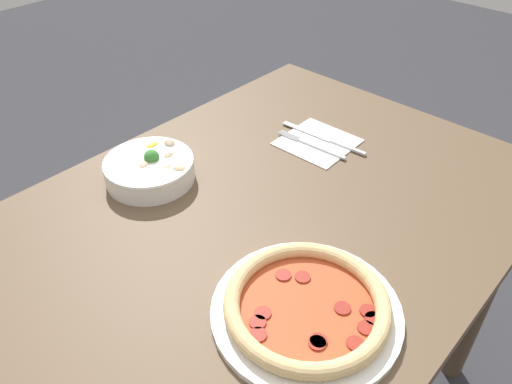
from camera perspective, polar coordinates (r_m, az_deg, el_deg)
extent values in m
cube|color=brown|center=(0.98, 0.47, -3.23)|extent=(1.17, 0.82, 0.03)
cylinder|color=#4E3C2B|center=(1.49, 24.56, -10.25)|extent=(0.06, 0.06, 0.74)
cylinder|color=#4E3C2B|center=(1.70, 3.59, 0.66)|extent=(0.06, 0.06, 0.74)
cylinder|color=white|center=(0.80, 5.75, -13.43)|extent=(0.30, 0.30, 0.01)
torus|color=#DBB77A|center=(0.79, 5.84, -12.56)|extent=(0.26, 0.26, 0.03)
cylinder|color=#B74723|center=(0.79, 5.79, -13.02)|extent=(0.22, 0.22, 0.01)
cylinder|color=maroon|center=(0.83, 3.14, -9.46)|extent=(0.03, 0.03, 0.00)
cylinder|color=maroon|center=(0.75, 7.01, -16.75)|extent=(0.03, 0.03, 0.00)
cylinder|color=maroon|center=(0.76, 11.28, -16.61)|extent=(0.03, 0.03, 0.00)
cylinder|color=maroon|center=(0.83, 5.36, -9.66)|extent=(0.03, 0.03, 0.00)
cylinder|color=maroon|center=(0.77, 0.19, -14.65)|extent=(0.03, 0.03, 0.00)
cylinder|color=maroon|center=(0.75, 0.25, -15.99)|extent=(0.03, 0.03, 0.00)
cylinder|color=maroon|center=(0.79, 13.25, -13.90)|extent=(0.03, 0.03, 0.00)
cylinder|color=maroon|center=(0.80, 9.86, -12.95)|extent=(0.03, 0.03, 0.00)
cylinder|color=maroon|center=(0.78, 0.79, -13.67)|extent=(0.03, 0.03, 0.00)
cylinder|color=maroon|center=(0.80, 12.69, -13.12)|extent=(0.03, 0.03, 0.00)
cylinder|color=maroon|center=(0.75, 7.18, -16.50)|extent=(0.03, 0.03, 0.00)
cylinder|color=maroon|center=(0.78, 12.47, -14.93)|extent=(0.03, 0.03, 0.00)
cylinder|color=white|center=(1.07, -12.06, 2.49)|extent=(0.19, 0.19, 0.05)
torus|color=white|center=(1.06, -12.19, 3.33)|extent=(0.19, 0.19, 0.01)
ellipsoid|color=#998466|center=(1.10, -9.85, 5.37)|extent=(0.04, 0.04, 0.02)
ellipsoid|color=#998466|center=(1.06, -9.94, 3.91)|extent=(0.04, 0.03, 0.02)
ellipsoid|color=tan|center=(1.05, -12.64, 2.92)|extent=(0.04, 0.04, 0.02)
ellipsoid|color=tan|center=(1.03, -10.07, 2.63)|extent=(0.04, 0.03, 0.02)
ellipsoid|color=#998466|center=(1.07, -10.76, 3.60)|extent=(0.03, 0.04, 0.02)
ellipsoid|color=tan|center=(1.02, -8.74, 2.47)|extent=(0.04, 0.04, 0.02)
ellipsoid|color=tan|center=(1.02, -15.09, 1.27)|extent=(0.03, 0.04, 0.02)
sphere|color=#388433|center=(1.06, -11.85, 3.93)|extent=(0.03, 0.03, 0.03)
ellipsoid|color=yellow|center=(1.10, -11.73, 5.08)|extent=(0.04, 0.02, 0.02)
cube|color=white|center=(1.18, 7.05, 5.68)|extent=(0.16, 0.16, 0.00)
cube|color=silver|center=(1.15, 7.48, 4.92)|extent=(0.02, 0.13, 0.00)
cube|color=silver|center=(1.20, 4.01, 6.56)|extent=(0.01, 0.05, 0.00)
cube|color=silver|center=(1.20, 3.89, 6.48)|extent=(0.01, 0.05, 0.00)
cube|color=silver|center=(1.19, 3.77, 6.39)|extent=(0.01, 0.05, 0.00)
cube|color=silver|center=(1.19, 3.65, 6.31)|extent=(0.01, 0.05, 0.00)
cube|color=silver|center=(1.17, 10.46, 5.03)|extent=(0.01, 0.09, 0.01)
cube|color=silver|center=(1.22, 5.83, 6.92)|extent=(0.02, 0.14, 0.00)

